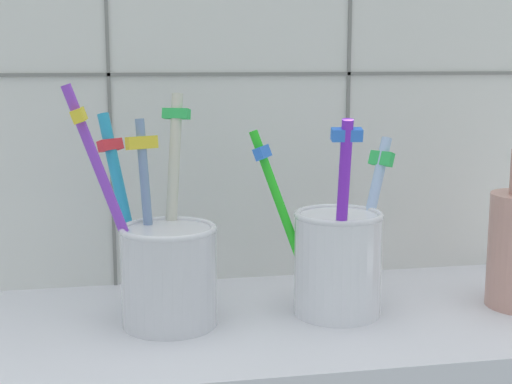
# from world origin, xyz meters

# --- Properties ---
(counter_slab) EXTENTS (0.64, 0.22, 0.02)m
(counter_slab) POSITION_xyz_m (0.00, 0.00, 0.01)
(counter_slab) COLOR silver
(counter_slab) RESTS_ON ground
(tile_wall_back) EXTENTS (0.64, 0.02, 0.45)m
(tile_wall_back) POSITION_xyz_m (0.00, 0.12, 0.22)
(tile_wall_back) COLOR silver
(tile_wall_back) RESTS_ON ground
(toothbrush_cup_left) EXTENTS (0.11, 0.09, 0.18)m
(toothbrush_cup_left) POSITION_xyz_m (-0.07, -0.00, 0.07)
(toothbrush_cup_left) COLOR silver
(toothbrush_cup_left) RESTS_ON counter_slab
(toothbrush_cup_right) EXTENTS (0.12, 0.09, 0.16)m
(toothbrush_cup_right) POSITION_xyz_m (0.07, -0.00, 0.07)
(toothbrush_cup_right) COLOR white
(toothbrush_cup_right) RESTS_ON counter_slab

